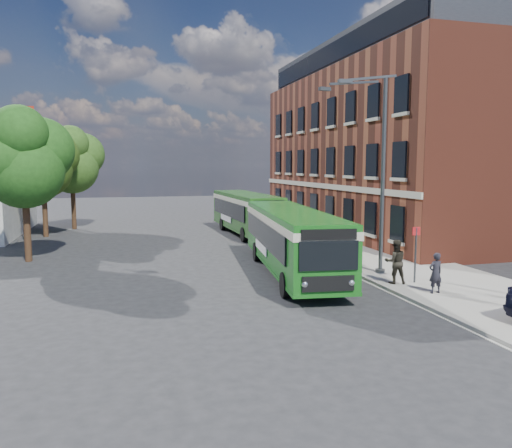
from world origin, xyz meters
name	(u,v)px	position (x,y,z in m)	size (l,w,h in m)	color
ground	(261,273)	(0.00, 0.00, 0.00)	(120.00, 120.00, 0.00)	#252527
pavement	(329,241)	(7.00, 8.00, 0.07)	(6.00, 48.00, 0.15)	#99958B
kerb_line	(286,244)	(3.95, 8.00, 0.01)	(0.12, 48.00, 0.01)	beige
brick_office	(394,141)	(14.00, 12.00, 6.97)	(12.10, 26.00, 14.20)	maroon
flagpole	(23,168)	(-12.45, 13.00, 4.94)	(0.95, 0.10, 9.00)	#3C3F42
street_lamp	(376,172)	(4.84, -2.00, 4.79)	(2.96, 2.38, 9.00)	#3C3F42
bus_stop_sign	(416,251)	(5.60, -4.20, 1.51)	(0.35, 0.08, 2.52)	#3C3F42
bus_front	(291,235)	(1.34, -0.49, 1.83)	(3.99, 12.47, 3.02)	#186119
bus_rear	(246,210)	(2.57, 13.22, 1.83)	(2.87, 11.25, 3.02)	#205417
pedestrian_a	(436,273)	(5.34, -6.00, 0.95)	(0.58, 0.38, 1.60)	black
pedestrian_b	(395,262)	(4.69, -4.14, 1.08)	(0.90, 0.70, 1.86)	black
tree_left	(24,157)	(-11.14, 5.93, 5.52)	(4.82, 4.58, 8.13)	#322112
tree_mid	(43,161)	(-11.56, 15.64, 5.41)	(4.73, 4.49, 7.98)	#322112
tree_right	(72,160)	(-9.96, 19.69, 5.54)	(4.84, 4.60, 8.17)	#322112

